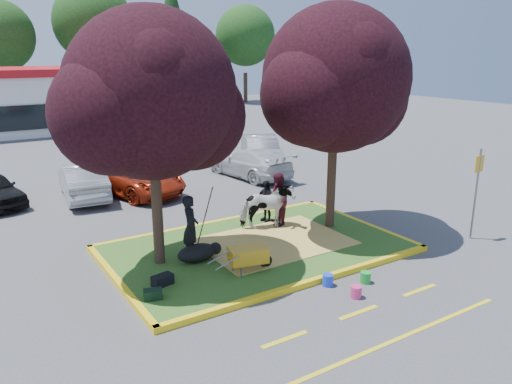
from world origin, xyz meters
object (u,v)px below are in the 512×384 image
calf (197,253)px  bucket_blue (328,280)px  bucket_pink (356,292)px  handler (191,227)px  cow (267,207)px  bucket_green (365,277)px  sign_post (477,183)px  wheelbarrow (249,255)px  car_silver (83,181)px

calf → bucket_blue: calf is taller
bucket_pink → handler: bearing=121.8°
cow → bucket_pink: (-0.62, -4.73, -0.72)m
bucket_pink → bucket_green: bearing=31.5°
cow → sign_post: 6.36m
sign_post → bucket_blue: (-5.81, -0.12, -1.61)m
wheelbarrow → bucket_blue: 2.07m
sign_post → wheelbarrow: bearing=166.8°
bucket_green → sign_post: bearing=5.8°
wheelbarrow → bucket_green: 2.97m
calf → wheelbarrow: 1.54m
handler → sign_post: sign_post is taller
calf → car_silver: 8.31m
handler → bucket_pink: 4.63m
handler → calf: bearing=-156.4°
wheelbarrow → car_silver: car_silver is taller
handler → wheelbarrow: size_ratio=1.02×
cow → calf: bearing=125.4°
calf → car_silver: car_silver is taller
handler → sign_post: (8.05, -2.91, 0.72)m
bucket_pink → car_silver: (-3.29, 11.82, 0.55)m
bucket_blue → sign_post: bearing=1.2°
handler → car_silver: (-0.89, 7.96, -0.34)m
cow → sign_post: bearing=-112.7°
car_silver → bucket_pink: bearing=111.5°
sign_post → cow: bearing=140.5°
cow → handler: bearing=120.3°
calf → bucket_pink: size_ratio=3.84×
wheelbarrow → sign_post: size_ratio=0.62×
calf → bucket_pink: calf is taller
calf → handler: (-0.02, 0.29, 0.64)m
wheelbarrow → handler: bearing=132.5°
handler → car_silver: bearing=25.4°
handler → wheelbarrow: (0.86, -1.56, -0.43)m
calf → bucket_green: size_ratio=3.86×
calf → bucket_pink: 4.30m
calf → handler: handler is taller
car_silver → wheelbarrow: bearing=106.3°
calf → bucket_blue: 3.53m
wheelbarrow → sign_post: bearing=3.1°
sign_post → bucket_green: sign_post is taller
calf → bucket_green: 4.42m
wheelbarrow → bucket_green: (2.28, -1.85, -0.46)m
handler → bucket_pink: bearing=-129.1°
wheelbarrow → car_silver: 9.68m
wheelbarrow → bucket_pink: (1.54, -2.30, -0.45)m
calf → bucket_green: calf is taller
bucket_pink → car_silver: size_ratio=0.07×
cow → calf: 3.24m
calf → bucket_green: bearing=-60.7°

